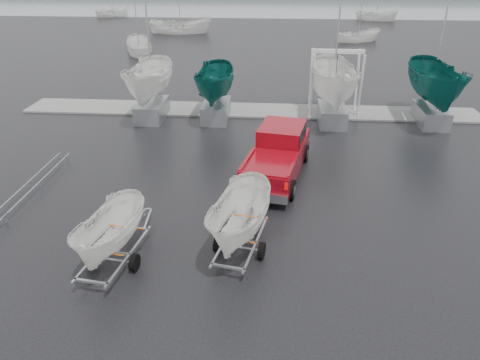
# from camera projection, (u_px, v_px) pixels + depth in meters

# --- Properties ---
(ground_plane) EXTENTS (120.00, 120.00, 0.00)m
(ground_plane) POSITION_uv_depth(u_px,v_px,m) (232.00, 207.00, 19.62)
(ground_plane) COLOR black
(ground_plane) RESTS_ON ground
(dock) EXTENTS (30.00, 3.00, 0.12)m
(dock) POSITION_uv_depth(u_px,v_px,m) (250.00, 110.00, 31.22)
(dock) COLOR gray
(dock) RESTS_ON ground
(pickup_truck) EXTENTS (3.39, 6.80, 2.16)m
(pickup_truck) POSITION_uv_depth(u_px,v_px,m) (278.00, 151.00, 22.09)
(pickup_truck) COLOR maroon
(pickup_truck) RESTS_ON ground
(trailer_hitched) EXTENTS (2.09, 3.76, 5.21)m
(trailer_hitched) POSITION_uv_depth(u_px,v_px,m) (241.00, 181.00, 15.47)
(trailer_hitched) COLOR #9A9DA2
(trailer_hitched) RESTS_ON ground
(trailer_parked) EXTENTS (1.85, 3.73, 4.58)m
(trailer_parked) POSITION_uv_depth(u_px,v_px,m) (107.00, 200.00, 14.97)
(trailer_parked) COLOR #9A9DA2
(trailer_parked) RESTS_ON ground
(boat_hoist) EXTENTS (3.30, 2.18, 4.12)m
(boat_hoist) POSITION_uv_depth(u_px,v_px,m) (336.00, 73.00, 29.68)
(boat_hoist) COLOR silver
(boat_hoist) RESTS_ON ground
(keelboat_0) EXTENTS (2.49, 3.20, 10.66)m
(keelboat_0) POSITION_uv_depth(u_px,v_px,m) (148.00, 56.00, 28.11)
(keelboat_0) COLOR #9A9DA2
(keelboat_0) RESTS_ON ground
(keelboat_1) EXTENTS (2.27, 3.20, 7.14)m
(keelboat_1) POSITION_uv_depth(u_px,v_px,m) (215.00, 62.00, 28.18)
(keelboat_1) COLOR #9A9DA2
(keelboat_1) RESTS_ON ground
(keelboat_2) EXTENTS (2.70, 3.20, 10.88)m
(keelboat_2) POSITION_uv_depth(u_px,v_px,m) (337.00, 53.00, 27.19)
(keelboat_2) COLOR #9A9DA2
(keelboat_2) RESTS_ON ground
(keelboat_3) EXTENTS (2.67, 3.20, 10.85)m
(keelboat_3) POSITION_uv_depth(u_px,v_px,m) (442.00, 54.00, 27.07)
(keelboat_3) COLOR #9A9DA2
(keelboat_3) RESTS_ON ground
(mast_rack_0) EXTENTS (0.56, 6.50, 0.06)m
(mast_rack_0) POSITION_uv_depth(u_px,v_px,m) (35.00, 181.00, 20.97)
(mast_rack_0) COLOR #9A9DA2
(mast_rack_0) RESTS_ON ground
(moored_boat_0) EXTENTS (3.18, 3.22, 11.27)m
(moored_boat_0) POSITION_uv_depth(u_px,v_px,m) (139.00, 54.00, 48.25)
(moored_boat_0) COLOR white
(moored_boat_0) RESTS_ON ground
(moored_boat_1) EXTENTS (3.44, 3.36, 12.03)m
(moored_boat_1) POSITION_uv_depth(u_px,v_px,m) (181.00, 33.00, 60.28)
(moored_boat_1) COLOR white
(moored_boat_1) RESTS_ON ground
(moored_boat_2) EXTENTS (2.83, 2.79, 10.83)m
(moored_boat_2) POSITION_uv_depth(u_px,v_px,m) (358.00, 42.00, 54.81)
(moored_boat_2) COLOR white
(moored_boat_2) RESTS_ON ground
(moored_boat_3) EXTENTS (2.99, 2.95, 11.12)m
(moored_boat_3) POSITION_uv_depth(u_px,v_px,m) (376.00, 21.00, 70.96)
(moored_boat_3) COLOR white
(moored_boat_3) RESTS_ON ground
(moored_boat_4) EXTENTS (3.24, 3.24, 11.00)m
(moored_boat_4) POSITION_uv_depth(u_px,v_px,m) (113.00, 17.00, 75.30)
(moored_boat_4) COLOR white
(moored_boat_4) RESTS_ON ground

